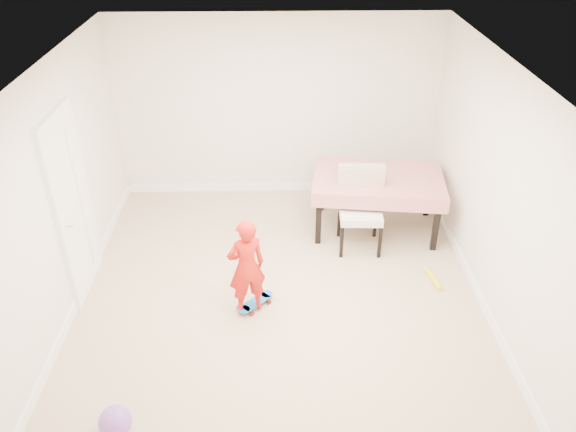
{
  "coord_description": "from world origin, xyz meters",
  "views": [
    {
      "loc": [
        -0.02,
        -4.95,
        4.13
      ],
      "look_at": [
        0.1,
        0.2,
        0.95
      ],
      "focal_mm": 35.0,
      "sensor_mm": 36.0,
      "label": 1
    }
  ],
  "objects_px": {
    "dining_chair": "(361,211)",
    "child": "(247,269)",
    "balloon": "(115,422)",
    "dining_table": "(376,203)",
    "skateboard": "(256,304)"
  },
  "relations": [
    {
      "from": "dining_chair",
      "to": "child",
      "type": "xyz_separation_m",
      "value": [
        -1.36,
        -1.22,
        0.04
      ]
    },
    {
      "from": "child",
      "to": "balloon",
      "type": "height_order",
      "value": "child"
    },
    {
      "from": "dining_table",
      "to": "dining_chair",
      "type": "height_order",
      "value": "dining_chair"
    },
    {
      "from": "skateboard",
      "to": "dining_chair",
      "type": "bearing_deg",
      "value": -3.79
    },
    {
      "from": "child",
      "to": "balloon",
      "type": "bearing_deg",
      "value": 34.43
    },
    {
      "from": "dining_table",
      "to": "child",
      "type": "relative_size",
      "value": 1.47
    },
    {
      "from": "dining_chair",
      "to": "dining_table",
      "type": "bearing_deg",
      "value": 59.72
    },
    {
      "from": "dining_table",
      "to": "dining_chair",
      "type": "bearing_deg",
      "value": -115.28
    },
    {
      "from": "dining_chair",
      "to": "child",
      "type": "relative_size",
      "value": 0.93
    },
    {
      "from": "dining_table",
      "to": "balloon",
      "type": "xyz_separation_m",
      "value": [
        -2.71,
        -3.19,
        -0.25
      ]
    },
    {
      "from": "dining_chair",
      "to": "child",
      "type": "bearing_deg",
      "value": -136.12
    },
    {
      "from": "dining_chair",
      "to": "child",
      "type": "height_order",
      "value": "child"
    },
    {
      "from": "dining_chair",
      "to": "balloon",
      "type": "relative_size",
      "value": 3.76
    },
    {
      "from": "dining_chair",
      "to": "balloon",
      "type": "xyz_separation_m",
      "value": [
        -2.44,
        -2.76,
        -0.39
      ]
    },
    {
      "from": "dining_table",
      "to": "dining_chair",
      "type": "xyz_separation_m",
      "value": [
        -0.27,
        -0.43,
        0.14
      ]
    }
  ]
}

